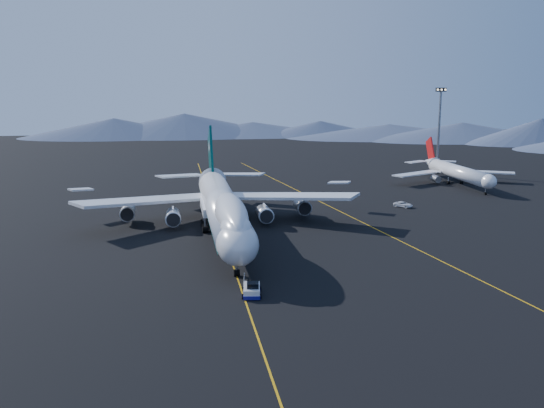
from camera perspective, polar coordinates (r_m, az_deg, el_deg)
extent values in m
plane|color=black|center=(119.84, -4.68, -2.90)|extent=(500.00, 500.00, 0.00)
cube|color=#CF910C|center=(119.83, -4.68, -2.90)|extent=(0.25, 220.00, 0.01)
cube|color=#CF910C|center=(135.01, 7.75, -1.35)|extent=(28.08, 198.09, 0.01)
cone|color=#46526B|center=(349.49, -14.64, 7.09)|extent=(100.00, 100.00, 12.00)
cone|color=#46526B|center=(351.74, -1.84, 7.48)|extent=(100.00, 100.00, 12.00)
cone|color=#46526B|center=(345.50, 11.00, 7.21)|extent=(100.00, 100.00, 12.00)
cone|color=#46526B|center=(330.99, 23.99, 6.28)|extent=(100.00, 100.00, 12.00)
cylinder|color=silver|center=(118.59, -4.72, -0.28)|extent=(6.50, 56.00, 6.50)
ellipsoid|color=silver|center=(91.44, -3.28, -3.75)|extent=(6.50, 10.40, 6.50)
ellipsoid|color=silver|center=(100.04, -3.88, -0.97)|extent=(5.13, 25.16, 5.85)
cube|color=black|center=(89.21, -3.15, -3.33)|extent=(3.60, 1.61, 1.29)
cone|color=silver|center=(150.87, -5.76, 2.50)|extent=(6.50, 12.00, 6.50)
cube|color=#043D39|center=(119.75, -4.76, -0.61)|extent=(6.24, 60.00, 1.10)
cube|color=silver|center=(124.19, -4.93, -0.28)|extent=(7.50, 13.00, 1.60)
cube|color=silver|center=(129.71, -11.54, 0.35)|extent=(30.62, 23.28, 2.83)
cube|color=silver|center=(131.74, 1.16, 0.74)|extent=(30.62, 23.28, 2.83)
cylinder|color=slate|center=(126.24, -9.28, -1.17)|extent=(2.90, 5.50, 2.90)
cylinder|color=slate|center=(132.96, -13.39, -0.70)|extent=(2.90, 5.50, 2.90)
cylinder|color=slate|center=(127.61, -0.72, -0.88)|extent=(2.90, 5.50, 2.90)
cylinder|color=slate|center=(135.55, 2.84, -0.17)|extent=(2.90, 5.50, 2.90)
cube|color=#043D39|center=(149.20, -5.77, 4.34)|extent=(0.55, 14.11, 15.94)
cube|color=silver|center=(152.02, -8.62, 2.65)|extent=(12.39, 9.47, 0.98)
cube|color=silver|center=(152.92, -2.99, 2.81)|extent=(12.39, 9.47, 0.98)
cylinder|color=black|center=(94.29, -3.34, -6.48)|extent=(0.90, 1.10, 1.10)
cube|color=silver|center=(86.04, -1.92, -8.08)|extent=(2.83, 4.75, 1.12)
cube|color=navy|center=(86.18, -1.92, -8.34)|extent=(2.96, 4.97, 0.51)
cube|color=black|center=(85.78, -1.92, -7.57)|extent=(1.84, 1.84, 0.92)
cylinder|color=silver|center=(185.06, 17.18, 2.86)|extent=(4.01, 33.77, 4.01)
ellipsoid|color=silver|center=(170.30, 19.68, 2.01)|extent=(4.01, 5.61, 4.01)
cone|color=silver|center=(202.97, 14.68, 3.82)|extent=(4.01, 7.39, 4.01)
cube|color=silver|center=(185.53, 13.52, 2.81)|extent=(17.72, 11.96, 0.37)
cube|color=silver|center=(194.67, 19.26, 2.87)|extent=(17.72, 11.96, 0.37)
cylinder|color=slate|center=(185.23, 15.17, 2.32)|extent=(2.00, 3.69, 2.00)
cylinder|color=slate|center=(190.31, 18.35, 2.36)|extent=(2.00, 3.69, 2.00)
cube|color=#B71110|center=(202.99, 14.68, 4.96)|extent=(0.37, 7.19, 8.50)
imported|color=white|center=(149.20, 12.25, -0.05)|extent=(4.58, 4.97, 1.29)
cylinder|color=black|center=(209.21, 15.23, 2.89)|extent=(2.59, 2.59, 0.43)
cylinder|color=slate|center=(207.78, 15.42, 6.52)|extent=(0.76, 0.76, 26.99)
cube|color=black|center=(207.19, 15.62, 10.33)|extent=(3.46, 0.86, 1.30)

